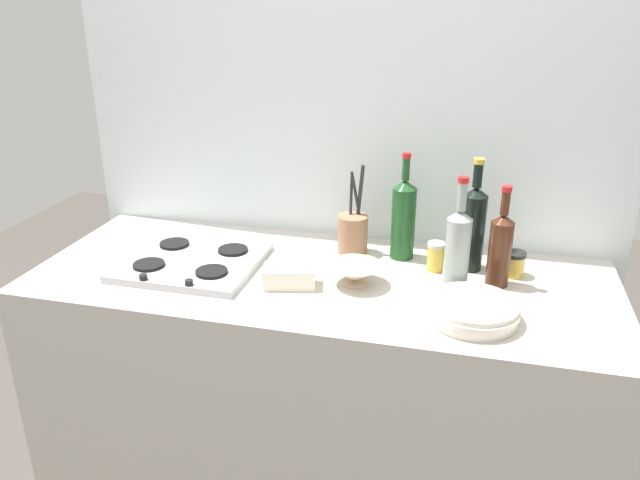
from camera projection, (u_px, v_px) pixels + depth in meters
name	position (u px, v px, depth m)	size (l,w,h in m)	color
counter_block	(320.00, 396.00, 2.13)	(1.80, 0.70, 0.90)	beige
backsplash_panel	(347.00, 142.00, 2.17)	(1.90, 0.06, 2.47)	silver
stovetop_hob	(192.00, 262.00, 2.02)	(0.42, 0.39, 0.04)	#B2B2B7
plate_stack	(472.00, 311.00, 1.69)	(0.25, 0.25, 0.05)	silver
wine_bottle_leftmost	(473.00, 226.00, 1.95)	(0.08, 0.08, 0.36)	black
wine_bottle_mid_left	(403.00, 218.00, 2.04)	(0.08, 0.08, 0.35)	#19471E
wine_bottle_mid_right	(500.00, 248.00, 1.86)	(0.07, 0.07, 0.31)	#472314
wine_bottle_rightmost	(457.00, 249.00, 1.81)	(0.07, 0.07, 0.35)	gray
mixing_bowl	(355.00, 273.00, 1.89)	(0.17, 0.17, 0.07)	beige
butter_dish	(289.00, 277.00, 1.88)	(0.15, 0.08, 0.06)	silver
utensil_crock	(353.00, 233.00, 2.10)	(0.10, 0.10, 0.31)	#996B4C
condiment_jar_front	(514.00, 264.00, 1.95)	(0.07, 0.07, 0.08)	gold
condiment_jar_rear	(436.00, 256.00, 1.98)	(0.06, 0.06, 0.09)	gold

